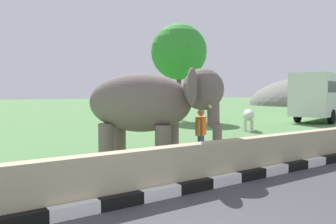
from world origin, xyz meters
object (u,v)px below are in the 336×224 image
at_px(person_handler, 201,132).
at_px(bus_white, 328,93).
at_px(elephant, 151,104).
at_px(cow_near, 249,115).

xyz_separation_m(person_handler, bus_white, (18.50, 6.60, 1.16)).
bearing_deg(elephant, cow_near, 27.08).
bearing_deg(cow_near, bus_white, 8.18).
bearing_deg(person_handler, cow_near, 32.84).
bearing_deg(elephant, person_handler, -5.55).
distance_m(elephant, bus_white, 21.24).
bearing_deg(cow_near, elephant, -152.92).
relative_size(person_handler, cow_near, 1.01).
relative_size(elephant, cow_near, 2.39).
xyz_separation_m(person_handler, cow_near, (7.86, 5.07, -0.06)).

